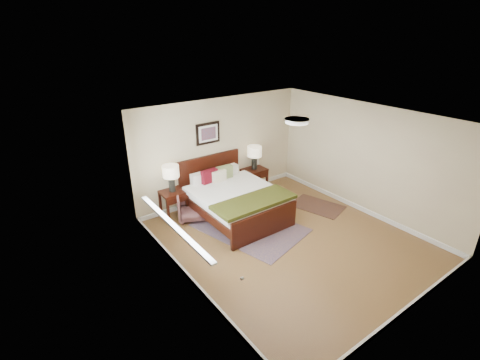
{
  "coord_description": "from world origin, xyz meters",
  "views": [
    {
      "loc": [
        -4.33,
        -4.25,
        3.96
      ],
      "look_at": [
        -0.43,
        1.1,
        1.05
      ],
      "focal_mm": 26.0,
      "sensor_mm": 36.0,
      "label": 1
    }
  ],
  "objects": [
    {
      "name": "right_wall",
      "position": [
        2.25,
        0.0,
        1.25
      ],
      "size": [
        0.04,
        5.0,
        2.5
      ],
      "primitive_type": "cube",
      "color": "beige",
      "rests_on": "ground"
    },
    {
      "name": "ceiling",
      "position": [
        0.0,
        0.0,
        2.5
      ],
      "size": [
        4.5,
        5.0,
        0.02
      ],
      "primitive_type": "cube",
      "color": "white",
      "rests_on": "back_wall"
    },
    {
      "name": "floor",
      "position": [
        0.0,
        0.0,
        0.0
      ],
      "size": [
        5.0,
        5.0,
        0.0
      ],
      "primitive_type": "plane",
      "color": "brown",
      "rests_on": "ground"
    },
    {
      "name": "wall_art",
      "position": [
        -0.35,
        2.47,
        1.72
      ],
      "size": [
        0.62,
        0.05,
        0.5
      ],
      "color": "black",
      "rests_on": "back_wall"
    },
    {
      "name": "nightstand_left",
      "position": [
        -1.44,
        2.25,
        0.5
      ],
      "size": [
        0.52,
        0.47,
        0.62
      ],
      "color": "black",
      "rests_on": "ground"
    },
    {
      "name": "window",
      "position": [
        -2.2,
        0.7,
        1.38
      ],
      "size": [
        0.11,
        2.72,
        1.32
      ],
      "color": "silver",
      "rests_on": "left_wall"
    },
    {
      "name": "door",
      "position": [
        -2.23,
        -1.75,
        1.07
      ],
      "size": [
        0.06,
        1.0,
        2.18
      ],
      "color": "silver",
      "rests_on": "ground"
    },
    {
      "name": "front_wall",
      "position": [
        0.0,
        -2.5,
        1.25
      ],
      "size": [
        4.5,
        0.04,
        2.5
      ],
      "primitive_type": "cube",
      "color": "beige",
      "rests_on": "ground"
    },
    {
      "name": "left_wall",
      "position": [
        -2.25,
        0.0,
        1.25
      ],
      "size": [
        0.04,
        5.0,
        2.5
      ],
      "primitive_type": "cube",
      "color": "beige",
      "rests_on": "ground"
    },
    {
      "name": "bed",
      "position": [
        -0.35,
        1.43,
        0.54
      ],
      "size": [
        1.79,
        2.17,
        1.17
      ],
      "color": "black",
      "rests_on": "ground"
    },
    {
      "name": "nightstand_right",
      "position": [
        0.87,
        2.26,
        0.37
      ],
      "size": [
        0.61,
        0.46,
        0.6
      ],
      "color": "black",
      "rests_on": "ground"
    },
    {
      "name": "lamp_left",
      "position": [
        -1.44,
        2.27,
        1.05
      ],
      "size": [
        0.36,
        0.36,
        0.61
      ],
      "color": "black",
      "rests_on": "nightstand_left"
    },
    {
      "name": "rug_navy",
      "position": [
        1.56,
        0.65,
        0.01
      ],
      "size": [
        1.1,
        1.36,
        0.01
      ],
      "primitive_type": "cube",
      "rotation": [
        0.0,
        0.0,
        0.3
      ],
      "color": "black",
      "rests_on": "ground"
    },
    {
      "name": "back_wall",
      "position": [
        0.0,
        2.5,
        1.25
      ],
      "size": [
        4.5,
        0.04,
        2.5
      ],
      "primitive_type": "cube",
      "color": "beige",
      "rests_on": "ground"
    },
    {
      "name": "lamp_right",
      "position": [
        0.87,
        2.27,
        1.04
      ],
      "size": [
        0.36,
        0.36,
        0.61
      ],
      "color": "black",
      "rests_on": "nightstand_right"
    },
    {
      "name": "rug_persian",
      "position": [
        -0.36,
        0.84,
        0.01
      ],
      "size": [
        2.07,
        2.53,
        0.01
      ],
      "primitive_type": "cube",
      "rotation": [
        0.0,
        0.0,
        0.25
      ],
      "color": "#0E0C3C",
      "rests_on": "ground"
    },
    {
      "name": "ceil_fixture",
      "position": [
        0.0,
        0.0,
        2.47
      ],
      "size": [
        0.44,
        0.44,
        0.08
      ],
      "color": "white",
      "rests_on": "ceiling"
    },
    {
      "name": "armchair",
      "position": [
        -1.14,
        1.94,
        0.32
      ],
      "size": [
        0.9,
        0.91,
        0.63
      ],
      "primitive_type": "imported",
      "rotation": [
        0.0,
        0.0,
        -0.41
      ],
      "color": "brown",
      "rests_on": "ground"
    }
  ]
}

